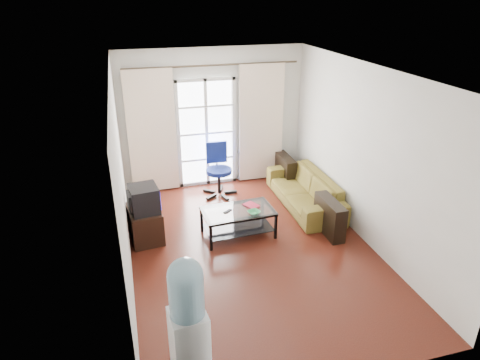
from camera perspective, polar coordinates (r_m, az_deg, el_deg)
name	(u,v)px	position (r m, az deg, el deg)	size (l,w,h in m)	color
floor	(251,248)	(6.70, 1.49, -9.05)	(5.20, 5.20, 0.00)	#541F14
ceiling	(253,71)	(5.68, 1.78, 14.36)	(5.20, 5.20, 0.00)	white
wall_back	(213,118)	(8.44, -3.62, 8.21)	(3.60, 0.02, 2.70)	white
wall_front	(338,276)	(3.96, 12.98, -12.38)	(3.60, 0.02, 2.70)	white
wall_left	(121,182)	(5.83, -15.55, -0.20)	(0.02, 5.20, 2.70)	white
wall_right	(365,155)	(6.78, 16.34, 3.18)	(0.02, 5.20, 2.70)	white
french_door	(207,133)	(8.44, -4.49, 6.23)	(1.16, 0.06, 2.15)	white
curtain_rod	(213,65)	(8.12, -3.65, 15.02)	(0.04, 0.04, 3.30)	#4C3F2D
curtain_left	(152,133)	(8.22, -11.65, 6.21)	(0.90, 0.07, 2.35)	#FFE9CD
curtain_right	(261,124)	(8.61, 2.82, 7.51)	(0.90, 0.07, 2.35)	#FFE9CD
radiator	(253,164)	(8.88, 1.75, 2.09)	(0.64, 0.12, 0.64)	#9B9A9D
sofa	(305,190)	(7.90, 8.61, -1.37)	(0.80, 2.02, 0.59)	brown
coffee_table	(238,219)	(6.87, -0.25, -5.23)	(1.16, 0.70, 0.46)	silver
bowl	(254,212)	(6.68, 1.87, -4.35)	(0.24, 0.24, 0.05)	green
book	(247,207)	(6.86, 0.97, -3.65)	(0.27, 0.30, 0.02)	#B83416
remote	(228,211)	(6.75, -1.67, -4.15)	(0.16, 0.04, 0.02)	black
tv_stand	(145,224)	(6.97, -12.53, -5.71)	(0.47, 0.71, 0.52)	black
crt_tv	(143,199)	(6.70, -12.82, -2.52)	(0.50, 0.50, 0.41)	black
task_chair	(219,180)	(8.24, -2.85, 0.01)	(0.72, 0.72, 1.01)	black
water_cooler	(189,330)	(4.14, -6.86, -19.24)	(0.37, 0.36, 1.60)	white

